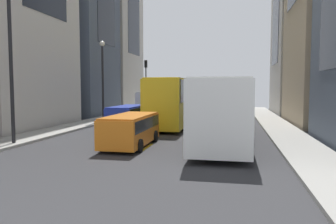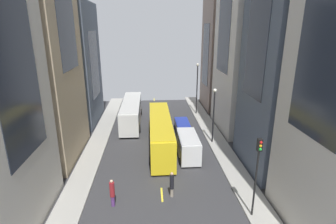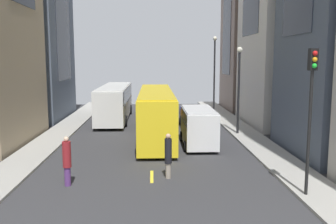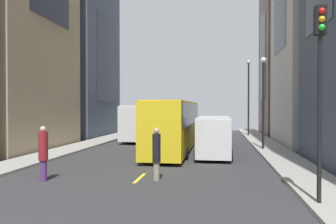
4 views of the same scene
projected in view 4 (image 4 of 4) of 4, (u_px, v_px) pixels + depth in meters
The scene contains 19 objects.
ground_plane at pixel (173, 149), 24.70m from camera, with size 41.13×41.13×0.00m, color #333335.
sidewalk_west at pixel (82, 146), 25.85m from camera, with size 2.33×44.00×0.15m, color #9E9B93.
sidewalk_east at pixel (272, 149), 23.55m from camera, with size 2.33×44.00×0.15m, color #9E9B93.
lane_stripe_1 at pixel (140, 178), 14.33m from camera, with size 0.16×2.00×0.01m, color yellow.
lane_stripe_2 at pixel (173, 148), 24.70m from camera, with size 0.16×2.00×0.01m, color yellow.
lane_stripe_3 at pixel (186, 136), 35.07m from camera, with size 0.16×2.00×0.01m, color yellow.
lane_stripe_4 at pixel (193, 130), 45.44m from camera, with size 0.16×2.00×0.01m, color yellow.
building_west_2 at pixel (76, 59), 35.74m from camera, with size 7.01×10.05×17.08m.
building_east_3 at pixel (306, 56), 37.52m from camera, with size 9.98×8.24×18.45m.
city_bus_white at pixel (148, 119), 32.84m from camera, with size 2.80×12.43×3.35m.
streetcar_yellow at pixel (176, 121), 23.90m from camera, with size 2.70×14.00×3.59m.
delivery_van_white at pixel (214, 133), 20.42m from camera, with size 2.25×5.13×2.58m.
car_orange_0 at pixel (194, 128), 34.69m from camera, with size 1.97×4.75×1.58m.
car_blue_1 at pixel (218, 134), 27.15m from camera, with size 1.97×4.79×1.61m.
pedestrian_crossing_near at pixel (157, 152), 13.90m from camera, with size 0.36×0.36×2.28m.
pedestrian_waiting_curb at pixel (43, 152), 13.74m from camera, with size 0.40×0.40×2.37m.
traffic_light_near_corner at pixel (320, 67), 10.07m from camera, with size 0.32×0.44×6.21m.
streetlamp_near at pixel (263, 92), 23.41m from camera, with size 0.44×0.44×6.70m.
streetlamp_far at pixel (249, 90), 34.81m from camera, with size 0.44×0.44×8.19m.
Camera 4 is at (3.47, -24.42, 3.17)m, focal length 34.22 mm.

